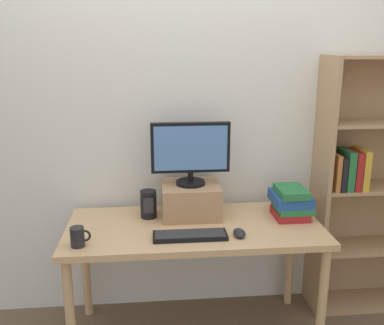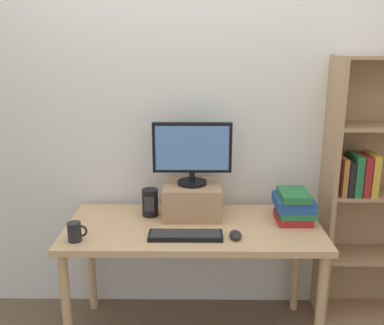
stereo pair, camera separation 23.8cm
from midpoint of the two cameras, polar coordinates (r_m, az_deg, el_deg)
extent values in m
cube|color=silver|center=(2.67, 2.83, 6.79)|extent=(7.00, 0.08, 2.60)
cube|color=tan|center=(2.44, 3.01, -8.76)|extent=(1.43, 0.64, 0.04)
cylinder|color=tan|center=(2.44, -13.57, -18.81)|extent=(0.05, 0.05, 0.68)
cylinder|color=tan|center=(2.50, 19.48, -18.45)|extent=(0.05, 0.05, 0.68)
cylinder|color=tan|center=(2.90, -10.97, -12.86)|extent=(0.05, 0.05, 0.68)
cylinder|color=tan|center=(2.94, 16.09, -12.71)|extent=(0.05, 0.05, 0.68)
cube|color=tan|center=(2.76, 20.02, -4.08)|extent=(0.03, 0.28, 1.64)
cube|color=tan|center=(3.26, 25.89, -17.48)|extent=(0.80, 0.27, 0.02)
cube|color=#AD662D|center=(2.72, 21.62, -1.60)|extent=(0.03, 0.20, 0.23)
cube|color=black|center=(2.73, 22.29, -1.75)|extent=(0.03, 0.20, 0.21)
cube|color=#236B38|center=(2.75, 23.17, -1.41)|extent=(0.04, 0.20, 0.24)
cube|color=maroon|center=(2.77, 24.09, -1.47)|extent=(0.04, 0.20, 0.24)
cube|color=gold|center=(2.78, 24.98, -1.36)|extent=(0.04, 0.20, 0.25)
cube|color=#A87F56|center=(2.54, 2.70, -4.99)|extent=(0.34, 0.30, 0.19)
cylinder|color=black|center=(2.51, 2.73, -2.73)|extent=(0.17, 0.17, 0.02)
cylinder|color=black|center=(2.50, 2.75, -1.90)|extent=(0.03, 0.03, 0.06)
cube|color=black|center=(2.45, 2.80, 1.98)|extent=(0.46, 0.04, 0.29)
cube|color=#4C7AB7|center=(2.43, 2.81, 1.87)|extent=(0.42, 0.00, 0.26)
cube|color=black|center=(2.28, 2.16, -9.76)|extent=(0.39, 0.13, 0.02)
cube|color=#28282B|center=(2.28, 2.17, -9.48)|extent=(0.37, 0.11, 0.00)
ellipsoid|color=black|center=(2.30, 8.82, -9.58)|extent=(0.06, 0.10, 0.04)
cube|color=maroon|center=(2.57, 15.89, -7.13)|extent=(0.19, 0.20, 0.04)
cube|color=#236B38|center=(2.56, 16.27, -6.29)|extent=(0.20, 0.21, 0.04)
cube|color=navy|center=(2.56, 16.01, -5.12)|extent=(0.21, 0.24, 0.06)
cube|color=#236B38|center=(2.52, 16.12, -4.19)|extent=(0.16, 0.23, 0.04)
cylinder|color=black|center=(2.28, -12.53, -9.07)|extent=(0.07, 0.07, 0.10)
torus|color=black|center=(2.27, -11.65, -8.99)|extent=(0.06, 0.01, 0.06)
cylinder|color=black|center=(2.54, -2.94, -5.39)|extent=(0.09, 0.09, 0.16)
cube|color=#2D2D30|center=(2.49, -3.01, -5.62)|extent=(0.06, 0.00, 0.09)
camera|label=1|loc=(0.12, -87.14, 0.78)|focal=40.00mm
camera|label=2|loc=(0.12, 92.86, -0.78)|focal=40.00mm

